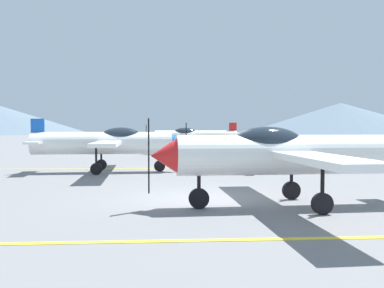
{
  "coord_description": "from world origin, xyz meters",
  "views": [
    {
      "loc": [
        -0.89,
        -11.58,
        2.04
      ],
      "look_at": [
        0.49,
        10.0,
        1.2
      ],
      "focal_mm": 37.91,
      "sensor_mm": 36.0,
      "label": 1
    }
  ],
  "objects_px": {
    "airplane_mid": "(109,142)",
    "traffic_cone_side": "(249,169)",
    "car_sedan": "(328,151)",
    "airplane_near": "(289,153)",
    "airplane_far": "(192,137)"
  },
  "relations": [
    {
      "from": "airplane_far",
      "to": "traffic_cone_side",
      "type": "height_order",
      "value": "airplane_far"
    },
    {
      "from": "airplane_mid",
      "to": "car_sedan",
      "type": "xyz_separation_m",
      "value": [
        11.1,
        1.6,
        -0.55
      ]
    },
    {
      "from": "airplane_near",
      "to": "airplane_far",
      "type": "relative_size",
      "value": 1.0
    },
    {
      "from": "airplane_mid",
      "to": "airplane_far",
      "type": "height_order",
      "value": "same"
    },
    {
      "from": "airplane_mid",
      "to": "car_sedan",
      "type": "distance_m",
      "value": 11.23
    },
    {
      "from": "airplane_far",
      "to": "airplane_near",
      "type": "bearing_deg",
      "value": -86.96
    },
    {
      "from": "airplane_near",
      "to": "car_sedan",
      "type": "distance_m",
      "value": 11.58
    },
    {
      "from": "airplane_far",
      "to": "traffic_cone_side",
      "type": "xyz_separation_m",
      "value": [
        1.57,
        -14.23,
        -1.11
      ]
    },
    {
      "from": "airplane_mid",
      "to": "airplane_far",
      "type": "bearing_deg",
      "value": 69.63
    },
    {
      "from": "airplane_mid",
      "to": "traffic_cone_side",
      "type": "height_order",
      "value": "airplane_mid"
    },
    {
      "from": "airplane_far",
      "to": "car_sedan",
      "type": "distance_m",
      "value": 12.76
    },
    {
      "from": "airplane_far",
      "to": "car_sedan",
      "type": "bearing_deg",
      "value": -59.78
    },
    {
      "from": "car_sedan",
      "to": "traffic_cone_side",
      "type": "height_order",
      "value": "car_sedan"
    },
    {
      "from": "airplane_near",
      "to": "airplane_mid",
      "type": "relative_size",
      "value": 1.0
    },
    {
      "from": "car_sedan",
      "to": "traffic_cone_side",
      "type": "distance_m",
      "value": 5.84
    }
  ]
}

